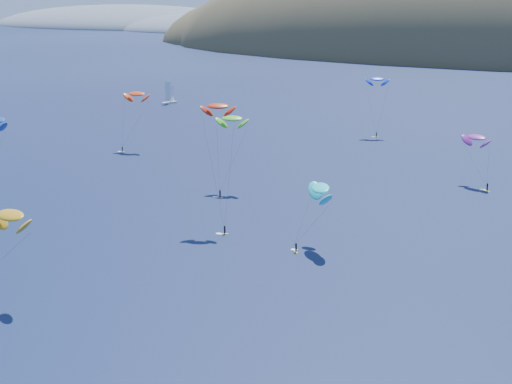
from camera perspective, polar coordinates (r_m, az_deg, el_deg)
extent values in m
ellipsoid|color=#3D3526|center=(616.58, 19.52, 9.41)|extent=(600.00, 300.00, 210.00)
ellipsoid|color=#3D3526|center=(677.93, 6.02, 11.23)|extent=(340.00, 240.00, 120.00)
ellipsoid|color=slate|center=(983.05, -10.22, 12.80)|extent=(400.00, 240.00, 60.00)
ellipsoid|color=slate|center=(876.24, -3.96, 12.69)|extent=(240.00, 180.00, 44.00)
cube|color=silver|center=(322.41, -6.94, 7.10)|extent=(4.26, 7.74, 0.90)
cylinder|color=silver|center=(322.06, -6.93, 8.03)|extent=(0.14, 0.14, 10.48)
cube|color=yellow|center=(230.13, -10.64, 3.19)|extent=(1.40, 0.58, 0.07)
cylinder|color=black|center=(229.94, -10.65, 3.40)|extent=(0.32, 0.32, 1.45)
sphere|color=#8C6047|center=(229.76, -10.66, 3.60)|extent=(0.24, 0.24, 0.24)
ellipsoid|color=red|center=(231.43, -9.53, 7.76)|extent=(9.04, 5.17, 4.77)
ellipsoid|color=#C48E16|center=(123.93, -19.07, -1.76)|extent=(9.71, 5.56, 5.13)
cube|color=yellow|center=(177.45, -2.89, -0.43)|extent=(1.60, 0.72, 0.09)
cylinder|color=black|center=(177.18, -2.89, -0.13)|extent=(0.36, 0.36, 1.66)
sphere|color=#8C6047|center=(176.91, -2.90, 0.17)|extent=(0.28, 0.28, 0.28)
ellipsoid|color=#4FC825|center=(182.53, -1.92, 5.91)|extent=(8.83, 5.28, 4.62)
cube|color=yellow|center=(251.90, 9.61, 4.36)|extent=(1.36, 0.78, 0.07)
cylinder|color=black|center=(251.73, 9.61, 4.55)|extent=(0.31, 0.31, 1.40)
sphere|color=#8C6047|center=(251.57, 9.62, 4.73)|extent=(0.24, 0.24, 0.24)
ellipsoid|color=#0C2CC2|center=(253.24, 9.69, 8.91)|extent=(8.66, 5.99, 4.41)
cube|color=yellow|center=(141.73, 3.22, -4.80)|extent=(1.24, 1.44, 0.08)
cylinder|color=black|center=(141.39, 3.22, -4.45)|extent=(0.35, 0.35, 1.59)
sphere|color=#8C6047|center=(141.07, 3.23, -4.10)|extent=(0.27, 0.27, 0.27)
ellipsoid|color=#1CD6D2|center=(142.22, 5.18, 0.32)|extent=(9.57, 10.57, 5.47)
cube|color=yellow|center=(192.13, 17.99, 0.08)|extent=(1.65, 1.18, 0.09)
cylinder|color=black|center=(191.86, 18.02, 0.37)|extent=(0.38, 0.38, 1.73)
sphere|color=#8C6047|center=(191.60, 18.04, 0.66)|extent=(0.29, 0.29, 0.29)
ellipsoid|color=#7F238C|center=(196.09, 17.23, 4.21)|extent=(9.22, 7.38, 4.67)
cube|color=yellow|center=(151.63, -2.52, -3.36)|extent=(1.55, 0.91, 0.08)
cylinder|color=black|center=(151.32, -2.52, -3.03)|extent=(0.35, 0.35, 1.59)
sphere|color=#8C6047|center=(151.02, -2.53, -2.70)|extent=(0.27, 0.27, 0.27)
ellipsoid|color=#B3230E|center=(153.37, -3.05, 6.88)|extent=(7.89, 5.58, 4.01)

